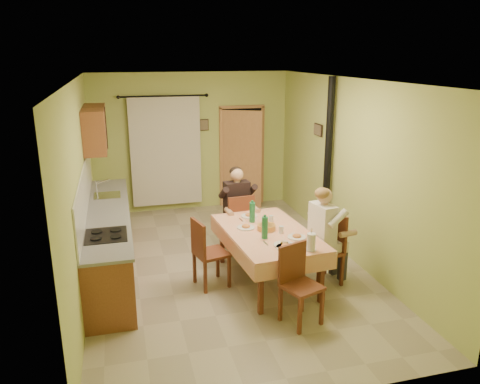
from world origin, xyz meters
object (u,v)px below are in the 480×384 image
object	(u,v)px
chair_left	(211,266)
chair_near	(300,300)
man_right	(324,225)
man_far	(237,200)
dining_table	(267,256)
chair_far	(238,235)
stove_flue	(327,184)
chair_right	(323,263)

from	to	relation	value
chair_left	chair_near	bearing A→B (deg)	21.51
man_right	man_far	bearing A→B (deg)	21.35
dining_table	chair_left	bearing A→B (deg)	170.14
chair_left	man_far	xyz separation A→B (m)	(0.66, 1.06, 0.59)
chair_left	chair_far	bearing A→B (deg)	133.69
man_right	stove_flue	size ratio (longest dim) A/B	0.50
chair_far	man_right	size ratio (longest dim) A/B	0.72
chair_near	man_far	distance (m)	2.35
man_far	stove_flue	xyz separation A→B (m)	(1.58, 0.06, 0.15)
chair_far	man_far	world-z (taller)	man_far
chair_left	man_right	bearing A→B (deg)	64.01
chair_far	chair_near	world-z (taller)	chair_far
chair_far	chair_left	world-z (taller)	chair_far
dining_table	chair_near	world-z (taller)	chair_near
dining_table	stove_flue	distance (m)	1.97
dining_table	man_far	world-z (taller)	man_far
dining_table	stove_flue	world-z (taller)	stove_flue
chair_right	man_right	world-z (taller)	man_right
chair_near	stove_flue	size ratio (longest dim) A/B	0.35
chair_left	stove_flue	distance (m)	2.61
chair_right	man_far	world-z (taller)	man_far
chair_far	chair_right	world-z (taller)	chair_right
chair_left	man_right	size ratio (longest dim) A/B	0.71
chair_near	chair_far	bearing A→B (deg)	-104.92
man_right	chair_left	bearing A→B (deg)	66.83
dining_table	man_far	xyz separation A→B (m)	(-0.15, 1.13, 0.50)
chair_right	man_far	distance (m)	1.75
chair_far	chair_left	distance (m)	1.24
dining_table	chair_far	world-z (taller)	chair_far
chair_far	stove_flue	xyz separation A→B (m)	(1.58, 0.08, 0.73)
man_far	man_right	bearing A→B (deg)	-62.41
chair_far	stove_flue	world-z (taller)	stove_flue
man_right	chair_right	bearing A→B (deg)	-90.00
man_right	chair_near	bearing A→B (deg)	130.94
chair_far	man_far	xyz separation A→B (m)	(-0.00, 0.01, 0.59)
chair_right	man_right	distance (m)	0.59
chair_near	man_far	size ratio (longest dim) A/B	0.70
chair_left	chair_right	bearing A→B (deg)	64.23
chair_left	dining_table	bearing A→B (deg)	71.02
chair_right	chair_left	size ratio (longest dim) A/B	1.04
dining_table	chair_right	distance (m)	0.80
chair_far	stove_flue	size ratio (longest dim) A/B	0.36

